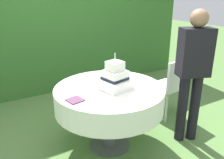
{
  "coord_description": "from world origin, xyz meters",
  "views": [
    {
      "loc": [
        -1.24,
        -2.16,
        1.79
      ],
      "look_at": [
        0.02,
        -0.02,
        0.86
      ],
      "focal_mm": 38.75,
      "sensor_mm": 36.0,
      "label": 1
    }
  ],
  "objects_px": {
    "wedding_cake": "(115,79)",
    "garden_chair": "(171,83)",
    "cake_table": "(109,98)",
    "serving_plate_left": "(114,104)",
    "napkin_stack": "(75,100)",
    "serving_plate_near": "(83,80)",
    "standing_person": "(193,69)",
    "serving_plate_far": "(71,91)",
    "serving_plate_right": "(122,75)"
  },
  "relations": [
    {
      "from": "napkin_stack",
      "to": "standing_person",
      "type": "xyz_separation_m",
      "value": [
        1.36,
        -0.25,
        0.16
      ]
    },
    {
      "from": "serving_plate_right",
      "to": "napkin_stack",
      "type": "height_order",
      "value": "same"
    },
    {
      "from": "serving_plate_near",
      "to": "serving_plate_far",
      "type": "distance_m",
      "value": 0.35
    },
    {
      "from": "serving_plate_far",
      "to": "napkin_stack",
      "type": "height_order",
      "value": "same"
    },
    {
      "from": "cake_table",
      "to": "serving_plate_left",
      "type": "relative_size",
      "value": 11.54
    },
    {
      "from": "garden_chair",
      "to": "serving_plate_left",
      "type": "bearing_deg",
      "value": -156.79
    },
    {
      "from": "serving_plate_far",
      "to": "serving_plate_left",
      "type": "height_order",
      "value": "same"
    },
    {
      "from": "cake_table",
      "to": "serving_plate_far",
      "type": "distance_m",
      "value": 0.45
    },
    {
      "from": "serving_plate_left",
      "to": "standing_person",
      "type": "xyz_separation_m",
      "value": [
        1.08,
        0.03,
        0.16
      ]
    },
    {
      "from": "serving_plate_right",
      "to": "standing_person",
      "type": "bearing_deg",
      "value": -49.0
    },
    {
      "from": "napkin_stack",
      "to": "serving_plate_near",
      "type": "bearing_deg",
      "value": 57.75
    },
    {
      "from": "standing_person",
      "to": "serving_plate_near",
      "type": "bearing_deg",
      "value": 145.4
    },
    {
      "from": "serving_plate_near",
      "to": "standing_person",
      "type": "height_order",
      "value": "standing_person"
    },
    {
      "from": "serving_plate_near",
      "to": "garden_chair",
      "type": "distance_m",
      "value": 1.3
    },
    {
      "from": "serving_plate_near",
      "to": "garden_chair",
      "type": "xyz_separation_m",
      "value": [
        1.26,
        -0.21,
        -0.23
      ]
    },
    {
      "from": "cake_table",
      "to": "napkin_stack",
      "type": "height_order",
      "value": "napkin_stack"
    },
    {
      "from": "wedding_cake",
      "to": "serving_plate_right",
      "type": "bearing_deg",
      "value": 46.51
    },
    {
      "from": "wedding_cake",
      "to": "serving_plate_far",
      "type": "bearing_deg",
      "value": 159.63
    },
    {
      "from": "serving_plate_near",
      "to": "serving_plate_left",
      "type": "distance_m",
      "value": 0.76
    },
    {
      "from": "napkin_stack",
      "to": "cake_table",
      "type": "bearing_deg",
      "value": 14.74
    },
    {
      "from": "wedding_cake",
      "to": "garden_chair",
      "type": "relative_size",
      "value": 0.45
    },
    {
      "from": "serving_plate_right",
      "to": "wedding_cake",
      "type": "bearing_deg",
      "value": -133.49
    },
    {
      "from": "serving_plate_near",
      "to": "serving_plate_far",
      "type": "relative_size",
      "value": 0.82
    },
    {
      "from": "cake_table",
      "to": "serving_plate_near",
      "type": "relative_size",
      "value": 11.26
    },
    {
      "from": "wedding_cake",
      "to": "serving_plate_left",
      "type": "relative_size",
      "value": 3.76
    },
    {
      "from": "serving_plate_far",
      "to": "serving_plate_right",
      "type": "distance_m",
      "value": 0.77
    },
    {
      "from": "serving_plate_right",
      "to": "garden_chair",
      "type": "xyz_separation_m",
      "value": [
        0.76,
        -0.12,
        -0.23
      ]
    },
    {
      "from": "cake_table",
      "to": "serving_plate_near",
      "type": "height_order",
      "value": "serving_plate_near"
    },
    {
      "from": "cake_table",
      "to": "napkin_stack",
      "type": "xyz_separation_m",
      "value": [
        -0.46,
        -0.12,
        0.14
      ]
    },
    {
      "from": "cake_table",
      "to": "serving_plate_right",
      "type": "relative_size",
      "value": 11.59
    },
    {
      "from": "serving_plate_right",
      "to": "standing_person",
      "type": "xyz_separation_m",
      "value": [
        0.56,
        -0.64,
        0.16
      ]
    },
    {
      "from": "wedding_cake",
      "to": "serving_plate_near",
      "type": "distance_m",
      "value": 0.47
    },
    {
      "from": "wedding_cake",
      "to": "garden_chair",
      "type": "xyz_separation_m",
      "value": [
        1.06,
        0.2,
        -0.33
      ]
    },
    {
      "from": "serving_plate_left",
      "to": "garden_chair",
      "type": "bearing_deg",
      "value": 23.21
    },
    {
      "from": "wedding_cake",
      "to": "napkin_stack",
      "type": "height_order",
      "value": "wedding_cake"
    },
    {
      "from": "napkin_stack",
      "to": "wedding_cake",
      "type": "bearing_deg",
      "value": 8.72
    },
    {
      "from": "serving_plate_right",
      "to": "serving_plate_far",
      "type": "bearing_deg",
      "value": -169.05
    },
    {
      "from": "garden_chair",
      "to": "standing_person",
      "type": "bearing_deg",
      "value": -111.69
    },
    {
      "from": "serving_plate_left",
      "to": "cake_table",
      "type": "bearing_deg",
      "value": 66.11
    },
    {
      "from": "serving_plate_right",
      "to": "cake_table",
      "type": "bearing_deg",
      "value": -141.87
    },
    {
      "from": "serving_plate_near",
      "to": "garden_chair",
      "type": "bearing_deg",
      "value": -9.36
    },
    {
      "from": "serving_plate_right",
      "to": "napkin_stack",
      "type": "bearing_deg",
      "value": -153.99
    },
    {
      "from": "serving_plate_near",
      "to": "napkin_stack",
      "type": "xyz_separation_m",
      "value": [
        -0.31,
        -0.48,
        0.0
      ]
    },
    {
      "from": "napkin_stack",
      "to": "garden_chair",
      "type": "distance_m",
      "value": 1.61
    },
    {
      "from": "serving_plate_near",
      "to": "standing_person",
      "type": "xyz_separation_m",
      "value": [
        1.06,
        -0.73,
        0.16
      ]
    },
    {
      "from": "cake_table",
      "to": "wedding_cake",
      "type": "xyz_separation_m",
      "value": [
        0.05,
        -0.04,
        0.25
      ]
    },
    {
      "from": "serving_plate_far",
      "to": "standing_person",
      "type": "distance_m",
      "value": 1.41
    },
    {
      "from": "serving_plate_left",
      "to": "serving_plate_right",
      "type": "relative_size",
      "value": 1.0
    },
    {
      "from": "garden_chair",
      "to": "cake_table",
      "type": "bearing_deg",
      "value": -172.07
    },
    {
      "from": "napkin_stack",
      "to": "standing_person",
      "type": "relative_size",
      "value": 0.09
    }
  ]
}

